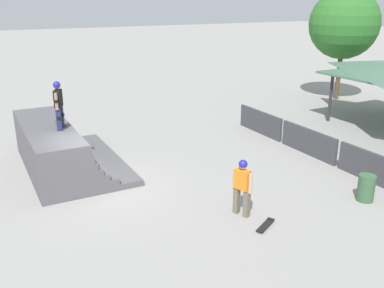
% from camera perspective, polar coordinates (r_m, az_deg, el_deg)
% --- Properties ---
extents(ground_plane, '(160.00, 160.00, 0.00)m').
position_cam_1_polar(ground_plane, '(14.74, -12.38, -5.72)').
color(ground_plane, gray).
extents(quarter_pipe_ramp, '(5.79, 3.32, 1.72)m').
position_cam_1_polar(quarter_pipe_ramp, '(16.43, -17.46, -0.75)').
color(quarter_pipe_ramp, '#565459').
rests_on(quarter_pipe_ramp, ground).
extents(skater_on_deck, '(0.71, 0.43, 1.67)m').
position_cam_1_polar(skater_on_deck, '(15.27, -17.38, 5.37)').
color(skater_on_deck, '#1E2347').
rests_on(skater_on_deck, quarter_pipe_ramp).
extents(skateboard_on_deck, '(0.85, 0.27, 0.09)m').
position_cam_1_polar(skateboard_on_deck, '(16.01, -17.08, 2.64)').
color(skateboard_on_deck, green).
rests_on(skateboard_on_deck, quarter_pipe_ramp).
extents(bystander_walking, '(0.67, 0.36, 1.72)m').
position_cam_1_polar(bystander_walking, '(12.36, 6.72, -5.20)').
color(bystander_walking, '#6B6051').
rests_on(bystander_walking, ground).
extents(skateboard_on_ground, '(0.59, 0.84, 0.09)m').
position_cam_1_polar(skateboard_on_ground, '(12.25, 9.82, -10.56)').
color(skateboard_on_ground, red).
rests_on(skateboard_on_ground, ground).
extents(barrier_fence, '(9.50, 0.12, 1.05)m').
position_cam_1_polar(barrier_fence, '(17.89, 15.24, 0.30)').
color(barrier_fence, '#3D3D42').
rests_on(barrier_fence, ground).
extents(tree_far_back, '(4.14, 4.14, 6.63)m').
position_cam_1_polar(tree_far_back, '(27.93, 19.63, 14.83)').
color(tree_far_back, brown).
rests_on(tree_far_back, ground).
extents(trash_bin, '(0.52, 0.52, 0.85)m').
position_cam_1_polar(trash_bin, '(14.43, 22.20, -5.45)').
color(trash_bin, '#385B3D').
rests_on(trash_bin, ground).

